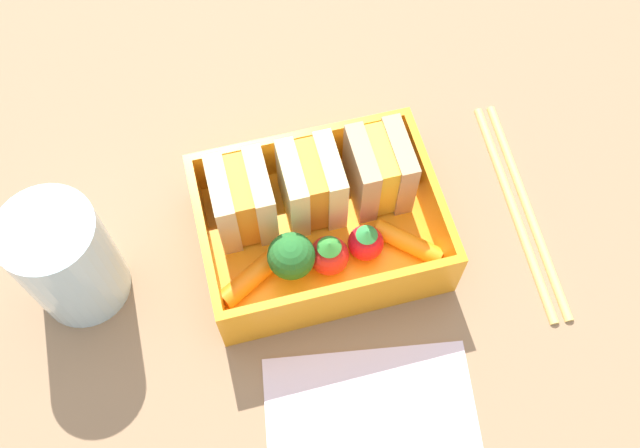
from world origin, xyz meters
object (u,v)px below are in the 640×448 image
object	(u,v)px
strawberry_left	(330,255)
strawberry_far_left	(366,242)
broccoli_floret	(291,257)
carrot_stick_left	(409,243)
chopstick_pair	(521,206)
sandwich_center_left	(311,185)
carrot_stick_far_left	(250,279)
sandwich_center	(379,170)
drinking_glass	(67,260)
folded_napkin	(372,420)
sandwich_left	(242,200)

from	to	relation	value
strawberry_left	strawberry_far_left	distance (cm)	2.83
broccoli_floret	strawberry_far_left	size ratio (longest dim) A/B	1.35
broccoli_floret	carrot_stick_left	distance (cm)	8.94
carrot_stick_left	chopstick_pair	bearing A→B (deg)	8.65
strawberry_left	sandwich_center_left	bearing A→B (deg)	90.49
carrot_stick_far_left	broccoli_floret	xyz separation A→B (cm)	(3.16, 0.14, 1.84)
strawberry_far_left	carrot_stick_left	distance (cm)	3.29
sandwich_center	strawberry_left	bearing A→B (deg)	-134.92
broccoli_floret	drinking_glass	bearing A→B (deg)	168.06
folded_napkin	sandwich_center_left	bearing A→B (deg)	89.99
broccoli_floret	strawberry_left	bearing A→B (deg)	-1.61
sandwich_center_left	chopstick_pair	xyz separation A→B (cm)	(15.86, -3.76, -3.82)
strawberry_left	folded_napkin	world-z (taller)	strawberry_left
sandwich_left	sandwich_center	world-z (taller)	same
broccoli_floret	strawberry_far_left	world-z (taller)	broccoli_floret
sandwich_left	strawberry_far_left	bearing A→B (deg)	-30.67
sandwich_center	carrot_stick_left	world-z (taller)	sandwich_center
drinking_glass	chopstick_pair	bearing A→B (deg)	-3.22
sandwich_center_left	strawberry_left	world-z (taller)	sandwich_center_left
sandwich_center	strawberry_far_left	distance (cm)	5.49
carrot_stick_left	carrot_stick_far_left	bearing A→B (deg)	179.61
drinking_glass	sandwich_left	bearing A→B (deg)	8.52
strawberry_left	chopstick_pair	distance (cm)	16.06
sandwich_left	strawberry_left	distance (cm)	7.42
sandwich_center_left	folded_napkin	world-z (taller)	sandwich_center_left
strawberry_far_left	chopstick_pair	distance (cm)	13.25
strawberry_far_left	drinking_glass	distance (cm)	20.82
sandwich_left	strawberry_far_left	xyz separation A→B (cm)	(7.99, -4.74, -1.54)
sandwich_center	strawberry_far_left	bearing A→B (deg)	-115.82
sandwich_center_left	carrot_stick_far_left	size ratio (longest dim) A/B	1.22
sandwich_left	folded_napkin	distance (cm)	17.82
sandwich_center	strawberry_left	size ratio (longest dim) A/B	1.70
sandwich_left	strawberry_left	world-z (taller)	sandwich_left
sandwich_left	carrot_stick_far_left	size ratio (longest dim) A/B	1.22
drinking_glass	carrot_stick_left	bearing A→B (deg)	-8.12
sandwich_left	carrot_stick_far_left	world-z (taller)	sandwich_left
sandwich_center_left	drinking_glass	xyz separation A→B (cm)	(-17.67, -1.88, 0.57)
sandwich_left	carrot_stick_left	xyz separation A→B (cm)	(11.16, -5.26, -2.27)
strawberry_far_left	drinking_glass	xyz separation A→B (cm)	(-20.52, 2.87, 2.10)
carrot_stick_left	strawberry_left	bearing A→B (deg)	178.64
sandwich_left	drinking_glass	size ratio (longest dim) A/B	0.63
broccoli_floret	folded_napkin	distance (cm)	12.40
sandwich_center	strawberry_left	distance (cm)	7.36
carrot_stick_left	chopstick_pair	xyz separation A→B (cm)	(9.85, 1.50, -1.55)
carrot_stick_left	chopstick_pair	distance (cm)	10.08
sandwich_center_left	sandwich_left	bearing A→B (deg)	180.00
strawberry_far_left	sandwich_left	bearing A→B (deg)	149.33
strawberry_far_left	folded_napkin	bearing A→B (deg)	-103.53
sandwich_center	chopstick_pair	bearing A→B (deg)	-19.33
sandwich_center	broccoli_floret	size ratio (longest dim) A/B	1.36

